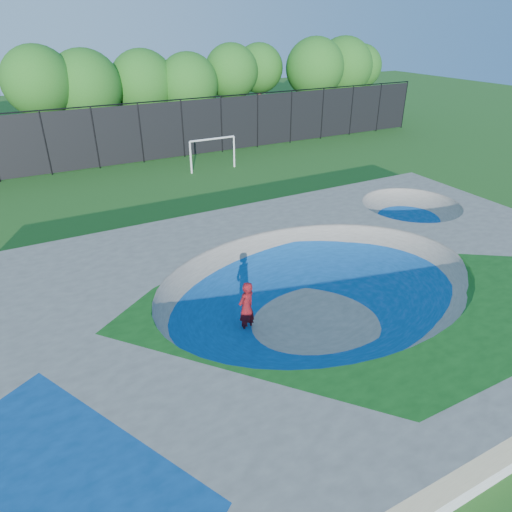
{
  "coord_description": "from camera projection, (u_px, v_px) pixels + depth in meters",
  "views": [
    {
      "loc": [
        -7.83,
        -10.24,
        8.96
      ],
      "look_at": [
        -0.75,
        3.0,
        1.1
      ],
      "focal_mm": 32.0,
      "sensor_mm": 36.0,
      "label": 1
    }
  ],
  "objects": [
    {
      "name": "ground",
      "position": [
        317.0,
        316.0,
        15.42
      ],
      "size": [
        120.0,
        120.0,
        0.0
      ],
      "primitive_type": "plane",
      "color": "#1E5317",
      "rests_on": "ground"
    },
    {
      "name": "skate_deck",
      "position": [
        319.0,
        297.0,
        15.08
      ],
      "size": [
        22.0,
        14.0,
        1.5
      ],
      "primitive_type": "cube",
      "color": "gray",
      "rests_on": "ground"
    },
    {
      "name": "skater",
      "position": [
        246.0,
        308.0,
        14.26
      ],
      "size": [
        0.78,
        0.66,
        1.82
      ],
      "primitive_type": "imported",
      "rotation": [
        0.0,
        0.0,
        3.54
      ],
      "color": "red",
      "rests_on": "ground"
    },
    {
      "name": "skateboard",
      "position": [
        247.0,
        331.0,
        14.67
      ],
      "size": [
        0.81,
        0.49,
        0.05
      ],
      "primitive_type": "cube",
      "rotation": [
        0.0,
        0.0,
        0.37
      ],
      "color": "black",
      "rests_on": "ground"
    },
    {
      "name": "fence",
      "position": [
        141.0,
        132.0,
        30.86
      ],
      "size": [
        48.09,
        0.09,
        4.04
      ],
      "color": "black",
      "rests_on": "ground"
    },
    {
      "name": "soccer_goal",
      "position": [
        213.0,
        148.0,
        29.58
      ],
      "size": [
        3.19,
        0.12,
        2.11
      ],
      "color": "silver",
      "rests_on": "ground"
    },
    {
      "name": "treeline",
      "position": [
        123.0,
        80.0,
        33.7
      ],
      "size": [
        51.87,
        6.9,
        7.75
      ],
      "color": "#4D3426",
      "rests_on": "ground"
    }
  ]
}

